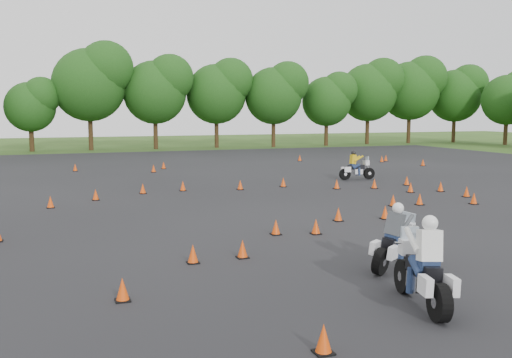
% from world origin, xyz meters
% --- Properties ---
extents(ground, '(140.00, 140.00, 0.00)m').
position_xyz_m(ground, '(0.00, 0.00, 0.00)').
color(ground, '#2D5119').
rests_on(ground, ground).
extents(asphalt_pad, '(62.00, 62.00, 0.00)m').
position_xyz_m(asphalt_pad, '(0.00, 6.00, 0.01)').
color(asphalt_pad, black).
rests_on(asphalt_pad, ground).
extents(treeline, '(86.68, 32.85, 10.84)m').
position_xyz_m(treeline, '(3.70, 35.31, 4.60)').
color(treeline, '#1B4413').
rests_on(treeline, ground).
extents(traffic_cones, '(36.15, 33.44, 0.45)m').
position_xyz_m(traffic_cones, '(0.02, 5.59, 0.23)').
color(traffic_cones, '#E14409').
rests_on(traffic_cones, asphalt_pad).
extents(rider_grey, '(2.13, 1.74, 1.64)m').
position_xyz_m(rider_grey, '(0.29, -4.74, 0.83)').
color(rider_grey, '#414549').
rests_on(rider_grey, ground).
extents(rider_yellow, '(2.13, 0.78, 1.61)m').
position_xyz_m(rider_yellow, '(8.58, 11.17, 0.81)').
color(rider_yellow, gold).
rests_on(rider_yellow, ground).
extents(rider_white, '(1.26, 2.47, 1.83)m').
position_xyz_m(rider_white, '(-0.74, -7.27, 0.92)').
color(rider_white, white).
rests_on(rider_white, ground).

